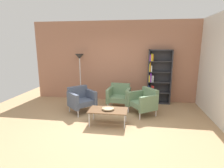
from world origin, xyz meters
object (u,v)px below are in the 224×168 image
object	(u,v)px
bookshelf_tall	(157,78)
floor_lamp_torchiere	(80,62)
coffee_table_low	(108,111)
armchair_by_bookshelf	(119,95)
armchair_spare_guest	(81,99)
decorative_bowl	(108,108)
armchair_near_window	(144,101)

from	to	relation	value
bookshelf_tall	floor_lamp_torchiere	xyz separation A→B (m)	(-2.77, -0.15, 0.52)
bookshelf_tall	coffee_table_low	world-z (taller)	bookshelf_tall
armchair_by_bookshelf	armchair_spare_guest	distance (m)	1.27
bookshelf_tall	coffee_table_low	xyz separation A→B (m)	(-1.41, -2.05, -0.56)
coffee_table_low	armchair_spare_guest	distance (m)	1.25
floor_lamp_torchiere	armchair_spare_guest	bearing A→B (deg)	-71.36
decorative_bowl	armchair_by_bookshelf	distance (m)	1.36
bookshelf_tall	armchair_spare_guest	size ratio (longest dim) A/B	2.00
decorative_bowl	floor_lamp_torchiere	xyz separation A→B (m)	(-1.36, 1.90, 1.01)
armchair_by_bookshelf	floor_lamp_torchiere	world-z (taller)	floor_lamp_torchiere
bookshelf_tall	floor_lamp_torchiere	world-z (taller)	bookshelf_tall
bookshelf_tall	armchair_near_window	distance (m)	1.38
coffee_table_low	armchair_by_bookshelf	size ratio (longest dim) A/B	1.28
coffee_table_low	armchair_near_window	bearing A→B (deg)	42.17
armchair_near_window	floor_lamp_torchiere	size ratio (longest dim) A/B	0.54
coffee_table_low	armchair_spare_guest	size ratio (longest dim) A/B	1.05
armchair_spare_guest	bookshelf_tall	bearing A→B (deg)	-18.17
floor_lamp_torchiere	armchair_near_window	bearing A→B (deg)	-24.43
armchair_by_bookshelf	floor_lamp_torchiere	size ratio (longest dim) A/B	0.45
armchair_spare_guest	floor_lamp_torchiere	distance (m)	1.57
armchair_by_bookshelf	armchair_near_window	distance (m)	0.95
armchair_spare_guest	floor_lamp_torchiere	world-z (taller)	floor_lamp_torchiere
coffee_table_low	armchair_spare_guest	xyz separation A→B (m)	(-0.98, 0.77, 0.05)
bookshelf_tall	armchair_by_bookshelf	world-z (taller)	bookshelf_tall
decorative_bowl	armchair_by_bookshelf	world-z (taller)	armchair_by_bookshelf
bookshelf_tall	decorative_bowl	size ratio (longest dim) A/B	5.94
floor_lamp_torchiere	armchair_by_bookshelf	bearing A→B (deg)	-19.77
armchair_near_window	armchair_spare_guest	bearing A→B (deg)	-123.50
coffee_table_low	floor_lamp_torchiere	distance (m)	2.57
bookshelf_tall	armchair_spare_guest	distance (m)	2.76
armchair_by_bookshelf	floor_lamp_torchiere	bearing A→B (deg)	165.52
decorative_bowl	armchair_spare_guest	bearing A→B (deg)	141.83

